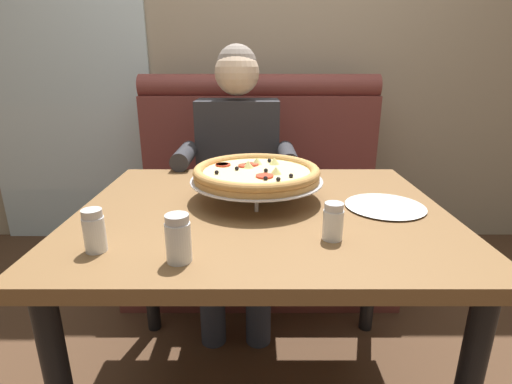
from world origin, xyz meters
The scene contains 10 objects.
back_wall_with_window centered at (0.00, 1.51, 1.40)m, with size 6.00×0.12×2.80m, color tan.
window_panel centered at (-1.25, 1.43, 1.40)m, with size 1.10×0.02×2.80m, color white.
booth_bench centered at (0.00, 0.93, 0.40)m, with size 1.40×0.78×1.13m.
dining_table centered at (0.00, 0.00, 0.66)m, with size 1.13×0.93×0.75m.
diner_main centered at (-0.11, 0.67, 0.71)m, with size 0.54×0.64×1.27m.
pizza centered at (-0.02, 0.08, 0.84)m, with size 0.43×0.43×0.12m.
shaker_parmesan centered at (-0.19, -0.35, 0.80)m, with size 0.06×0.06×0.11m.
shaker_oregano centered at (0.18, -0.23, 0.80)m, with size 0.05×0.05×0.10m.
shaker_pepper_flakes centered at (-0.40, -0.30, 0.80)m, with size 0.05×0.05×0.11m.
plate_near_left centered at (0.39, 0.00, 0.76)m, with size 0.25×0.25×0.02m.
Camera 1 is at (-0.02, -1.14, 1.18)m, focal length 27.12 mm.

